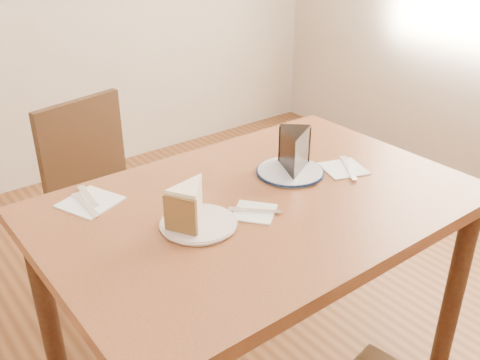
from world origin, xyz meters
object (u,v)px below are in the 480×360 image
table (260,229)px  carrot_cake (192,204)px  plate_cream (199,224)px  chocolate_cake (294,154)px  plate_navy (290,172)px  chair_far (111,203)px

table → carrot_cake: 0.27m
plate_cream → carrot_cake: (-0.01, 0.02, 0.05)m
plate_cream → chocolate_cake: (0.40, 0.07, 0.06)m
table → chocolate_cake: 0.25m
plate_cream → plate_navy: (0.39, 0.08, 0.00)m
table → plate_navy: 0.22m
table → carrot_cake: size_ratio=10.20×
plate_cream → chocolate_cake: chocolate_cake is taller
plate_cream → chocolate_cake: bearing=10.1°
carrot_cake → chocolate_cake: size_ratio=0.88×
table → chocolate_cake: (0.18, 0.06, 0.17)m
chair_far → plate_cream: bearing=72.2°
table → chocolate_cake: size_ratio=8.98×
table → chair_far: (-0.15, 0.70, -0.17)m
table → plate_navy: plate_navy is taller
chocolate_cake → table: bearing=60.7°
plate_navy → chocolate_cake: (0.01, -0.01, 0.06)m
plate_cream → plate_navy: 0.40m
chair_far → chocolate_cake: chocolate_cake is taller
plate_navy → carrot_cake: carrot_cake is taller
table → plate_navy: (0.18, 0.07, 0.10)m
chair_far → plate_cream: chair_far is taller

